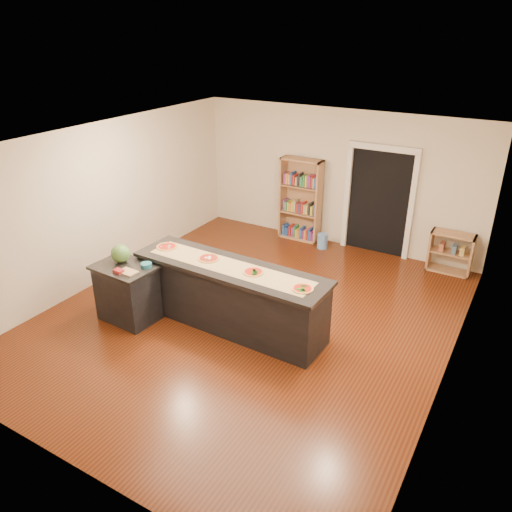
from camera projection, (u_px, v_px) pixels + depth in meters
The scene contains 16 objects.
room at pixel (249, 237), 7.42m from camera, with size 6.00×7.00×2.80m.
doorway at pixel (379, 196), 9.80m from camera, with size 1.40×0.09×2.21m.
kitchen_island at pixel (230, 296), 7.59m from camera, with size 3.10×0.84×1.02m.
side_counter at pixel (127, 292), 7.79m from camera, with size 0.94×0.69×0.93m.
bookshelf at pixel (300, 200), 10.54m from camera, with size 0.88×0.31×1.76m, color tan.
low_shelf at pixel (451, 253), 9.31m from camera, with size 0.78×0.33×0.78m, color tan.
waste_bin at pixel (322, 241), 10.39m from camera, with size 0.21×0.21×0.31m, color #5D8CD0.
kraft_paper at pixel (229, 266), 7.36m from camera, with size 2.69×0.48×0.00m, color #A18653.
watermelon at pixel (120, 254), 7.66m from camera, with size 0.29×0.29×0.29m, color #144214.
cutting_board at pixel (128, 272), 7.39m from camera, with size 0.29×0.19×0.02m, color tan.
package_red at pixel (119, 271), 7.38m from camera, with size 0.14×0.10×0.05m, color maroon.
package_teal at pixel (146, 265), 7.55m from camera, with size 0.17×0.17×0.06m, color #195966.
pizza_a at pixel (167, 247), 7.98m from camera, with size 0.34×0.34×0.02m.
pizza_b at pixel (209, 258), 7.59m from camera, with size 0.33×0.33×0.02m.
pizza_c at pixel (253, 272), 7.18m from camera, with size 0.32×0.32×0.02m.
pizza_d at pixel (303, 289), 6.73m from camera, with size 0.31×0.31×0.02m.
Camera 1 is at (3.54, -5.85, 4.31)m, focal length 35.00 mm.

